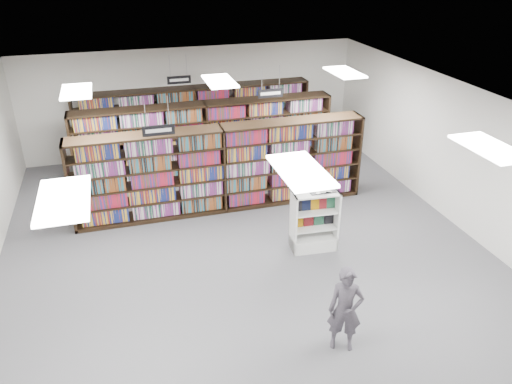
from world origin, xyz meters
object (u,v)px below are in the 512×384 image
object	(u,v)px
shopper	(345,310)
bookshelf_row_near	(223,169)
open_book	(322,189)
endcap_display	(313,228)

from	to	relation	value
shopper	bookshelf_row_near	bearing A→B (deg)	121.55
open_book	shopper	xyz separation A→B (m)	(-0.78, -2.89, -0.62)
endcap_display	shopper	size ratio (longest dim) A/B	0.90
endcap_display	shopper	bearing A→B (deg)	-98.41
endcap_display	open_book	distance (m)	0.92
bookshelf_row_near	endcap_display	bearing A→B (deg)	-57.74
open_book	bookshelf_row_near	bearing A→B (deg)	125.69
shopper	open_book	bearing A→B (deg)	97.67
bookshelf_row_near	open_book	size ratio (longest dim) A/B	12.10
bookshelf_row_near	endcap_display	world-z (taller)	bookshelf_row_near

